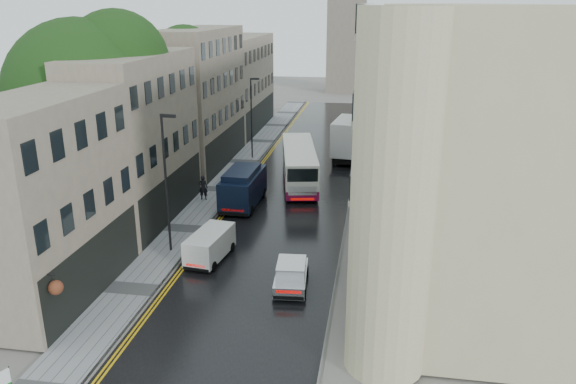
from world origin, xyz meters
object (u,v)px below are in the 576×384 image
(white_lorry, at_px, (334,142))
(lamp_post_far, at_px, (251,119))
(navy_van, at_px, (221,194))
(pedestrian, at_px, (203,188))
(tree_far, at_px, (164,99))
(cream_bus, at_px, (286,176))
(lamp_post_near, at_px, (166,185))
(tree_near, at_px, (85,120))
(white_van, at_px, (187,253))
(silver_hatchback, at_px, (275,285))

(white_lorry, xyz_separation_m, lamp_post_far, (-7.84, 0.15, 1.87))
(navy_van, bearing_deg, pedestrian, 132.49)
(tree_far, bearing_deg, white_lorry, 15.95)
(tree_far, height_order, navy_van, tree_far)
(cream_bus, height_order, lamp_post_near, lamp_post_near)
(pedestrian, xyz_separation_m, lamp_post_far, (0.95, 12.43, 2.80))
(white_lorry, bearing_deg, tree_far, -157.27)
(tree_near, height_order, white_lorry, tree_near)
(white_van, bearing_deg, cream_bus, 83.52)
(white_lorry, xyz_separation_m, navy_van, (-6.70, -14.65, -0.52))
(silver_hatchback, relative_size, white_van, 0.95)
(silver_hatchback, height_order, pedestrian, pedestrian)
(navy_van, distance_m, lamp_post_near, 7.36)
(cream_bus, relative_size, white_van, 2.83)
(pedestrian, bearing_deg, silver_hatchback, 117.52)
(tree_far, bearing_deg, white_van, -66.43)
(white_van, bearing_deg, navy_van, 100.48)
(lamp_post_near, bearing_deg, tree_near, 155.90)
(tree_near, relative_size, tree_far, 1.11)
(tree_far, bearing_deg, navy_van, -52.99)
(tree_far, distance_m, silver_hatchback, 26.25)
(lamp_post_near, bearing_deg, cream_bus, 73.28)
(tree_far, height_order, cream_bus, tree_far)
(white_van, distance_m, pedestrian, 11.28)
(cream_bus, distance_m, white_van, 13.89)
(silver_hatchback, bearing_deg, white_lorry, 83.49)
(tree_far, height_order, pedestrian, tree_far)
(tree_far, bearing_deg, pedestrian, -54.32)
(lamp_post_far, bearing_deg, lamp_post_near, -99.74)
(tree_far, distance_m, lamp_post_far, 8.37)
(cream_bus, xyz_separation_m, pedestrian, (-5.89, -2.47, -0.45))
(pedestrian, bearing_deg, lamp_post_far, -97.28)
(pedestrian, distance_m, lamp_post_far, 12.77)
(navy_van, distance_m, pedestrian, 3.18)
(white_lorry, height_order, lamp_post_far, lamp_post_far)
(white_lorry, xyz_separation_m, white_van, (-6.27, -23.27, -1.09))
(silver_hatchback, bearing_deg, navy_van, 113.07)
(white_lorry, bearing_deg, cream_bus, -99.65)
(lamp_post_near, distance_m, lamp_post_far, 21.51)
(tree_near, xyz_separation_m, silver_hatchback, (14.08, -8.65, -6.24))
(white_van, xyz_separation_m, lamp_post_near, (-1.73, 1.91, 3.33))
(tree_near, bearing_deg, tree_far, 88.68)
(white_van, bearing_deg, silver_hatchback, -17.50)
(white_van, bearing_deg, pedestrian, 110.49)
(lamp_post_far, bearing_deg, white_lorry, -10.40)
(tree_far, height_order, white_lorry, tree_far)
(silver_hatchback, relative_size, lamp_post_far, 0.49)
(white_lorry, bearing_deg, tree_near, -124.17)
(tree_far, bearing_deg, tree_near, -91.32)
(tree_far, distance_m, pedestrian, 11.24)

